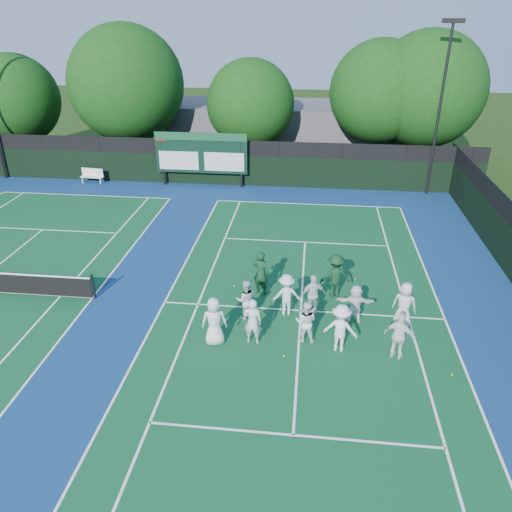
# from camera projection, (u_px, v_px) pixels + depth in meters

# --- Properties ---
(ground) EXTENTS (120.00, 120.00, 0.00)m
(ground) POSITION_uv_depth(u_px,v_px,m) (300.00, 325.00, 18.66)
(ground) COLOR #1C340E
(ground) RESTS_ON ground
(court_apron) EXTENTS (34.00, 32.00, 0.01)m
(court_apron) POSITION_uv_depth(u_px,v_px,m) (152.00, 302.00, 20.15)
(court_apron) COLOR navy
(court_apron) RESTS_ON ground
(near_court) EXTENTS (11.05, 23.85, 0.01)m
(near_court) POSITION_uv_depth(u_px,v_px,m) (301.00, 311.00, 19.54)
(near_court) COLOR #104F29
(near_court) RESTS_ON ground
(back_fence) EXTENTS (34.00, 0.08, 3.00)m
(back_fence) POSITION_uv_depth(u_px,v_px,m) (218.00, 165.00, 32.88)
(back_fence) COLOR black
(back_fence) RESTS_ON ground
(scoreboard) EXTENTS (6.00, 0.21, 3.55)m
(scoreboard) POSITION_uv_depth(u_px,v_px,m) (201.00, 153.00, 32.24)
(scoreboard) COLOR black
(scoreboard) RESTS_ON ground
(clubhouse) EXTENTS (18.00, 6.00, 4.00)m
(clubhouse) POSITION_uv_depth(u_px,v_px,m) (286.00, 130.00, 39.30)
(clubhouse) COLOR #58575C
(clubhouse) RESTS_ON ground
(light_pole_right) EXTENTS (1.20, 0.30, 10.12)m
(light_pole_right) POSITION_uv_depth(u_px,v_px,m) (442.00, 91.00, 29.04)
(light_pole_right) COLOR black
(light_pole_right) RESTS_ON ground
(bench) EXTENTS (1.60, 0.61, 0.99)m
(bench) POSITION_uv_depth(u_px,v_px,m) (92.00, 175.00, 33.55)
(bench) COLOR white
(bench) RESTS_ON ground
(tree_a) EXTENTS (6.40, 6.40, 7.89)m
(tree_a) POSITION_uv_depth(u_px,v_px,m) (18.00, 102.00, 36.19)
(tree_a) COLOR black
(tree_a) RESTS_ON ground
(tree_b) EXTENTS (7.98, 7.98, 9.87)m
(tree_b) POSITION_uv_depth(u_px,v_px,m) (129.00, 87.00, 34.82)
(tree_b) COLOR black
(tree_b) RESTS_ON ground
(tree_c) EXTENTS (6.05, 6.05, 7.72)m
(tree_c) POSITION_uv_depth(u_px,v_px,m) (253.00, 106.00, 34.44)
(tree_c) COLOR black
(tree_c) RESTS_ON ground
(tree_d) EXTENTS (6.73, 6.73, 9.00)m
(tree_d) POSITION_uv_depth(u_px,v_px,m) (382.00, 94.00, 33.15)
(tree_d) COLOR black
(tree_d) RESTS_ON ground
(tree_e) EXTENTS (7.52, 7.52, 9.58)m
(tree_e) POSITION_uv_depth(u_px,v_px,m) (429.00, 93.00, 32.77)
(tree_e) COLOR black
(tree_e) RESTS_ON ground
(tennis_ball_0) EXTENTS (0.07, 0.07, 0.07)m
(tennis_ball_0) POSITION_uv_depth(u_px,v_px,m) (284.00, 356.00, 16.96)
(tennis_ball_0) COLOR yellow
(tennis_ball_0) RESTS_ON ground
(tennis_ball_1) EXTENTS (0.07, 0.07, 0.07)m
(tennis_ball_1) POSITION_uv_depth(u_px,v_px,m) (338.00, 276.00, 21.99)
(tennis_ball_1) COLOR yellow
(tennis_ball_1) RESTS_ON ground
(tennis_ball_2) EXTENTS (0.07, 0.07, 0.07)m
(tennis_ball_2) POSITION_uv_depth(u_px,v_px,m) (452.00, 375.00, 16.10)
(tennis_ball_2) COLOR yellow
(tennis_ball_2) RESTS_ON ground
(tennis_ball_3) EXTENTS (0.07, 0.07, 0.07)m
(tennis_ball_3) POSITION_uv_depth(u_px,v_px,m) (234.00, 286.00, 21.22)
(tennis_ball_3) COLOR yellow
(tennis_ball_3) RESTS_ON ground
(tennis_ball_4) EXTENTS (0.07, 0.07, 0.07)m
(tennis_ball_4) POSITION_uv_depth(u_px,v_px,m) (355.00, 279.00, 21.78)
(tennis_ball_4) COLOR yellow
(tennis_ball_4) RESTS_ON ground
(tennis_ball_5) EXTENTS (0.07, 0.07, 0.07)m
(tennis_ball_5) POSITION_uv_depth(u_px,v_px,m) (398.00, 320.00, 18.91)
(tennis_ball_5) COLOR yellow
(tennis_ball_5) RESTS_ON ground
(player_front_0) EXTENTS (0.98, 0.74, 1.82)m
(player_front_0) POSITION_uv_depth(u_px,v_px,m) (214.00, 321.00, 17.29)
(player_front_0) COLOR white
(player_front_0) RESTS_ON ground
(player_front_1) EXTENTS (0.66, 0.44, 1.76)m
(player_front_1) POSITION_uv_depth(u_px,v_px,m) (253.00, 321.00, 17.33)
(player_front_1) COLOR silver
(player_front_1) RESTS_ON ground
(player_front_2) EXTENTS (0.82, 0.66, 1.57)m
(player_front_2) POSITION_uv_depth(u_px,v_px,m) (306.00, 322.00, 17.49)
(player_front_2) COLOR white
(player_front_2) RESTS_ON ground
(player_front_3) EXTENTS (1.26, 0.88, 1.78)m
(player_front_3) POSITION_uv_depth(u_px,v_px,m) (341.00, 328.00, 16.95)
(player_front_3) COLOR white
(player_front_3) RESTS_ON ground
(player_front_4) EXTENTS (1.10, 0.77, 1.73)m
(player_front_4) POSITION_uv_depth(u_px,v_px,m) (399.00, 336.00, 16.58)
(player_front_4) COLOR white
(player_front_4) RESTS_ON ground
(player_back_0) EXTENTS (0.89, 0.76, 1.61)m
(player_back_0) POSITION_uv_depth(u_px,v_px,m) (246.00, 300.00, 18.76)
(player_back_0) COLOR silver
(player_back_0) RESTS_ON ground
(player_back_1) EXTENTS (1.21, 0.85, 1.70)m
(player_back_1) POSITION_uv_depth(u_px,v_px,m) (287.00, 295.00, 18.99)
(player_back_1) COLOR silver
(player_back_1) RESTS_ON ground
(player_back_2) EXTENTS (1.06, 0.68, 1.67)m
(player_back_2) POSITION_uv_depth(u_px,v_px,m) (313.00, 295.00, 19.03)
(player_back_2) COLOR silver
(player_back_2) RESTS_ON ground
(player_back_3) EXTENTS (1.43, 0.46, 1.54)m
(player_back_3) POSITION_uv_depth(u_px,v_px,m) (355.00, 304.00, 18.58)
(player_back_3) COLOR white
(player_back_3) RESTS_ON ground
(player_back_4) EXTENTS (1.01, 0.81, 1.79)m
(player_back_4) POSITION_uv_depth(u_px,v_px,m) (404.00, 305.00, 18.28)
(player_back_4) COLOR silver
(player_back_4) RESTS_ON ground
(coach_left) EXTENTS (0.82, 0.68, 1.91)m
(coach_left) POSITION_uv_depth(u_px,v_px,m) (261.00, 273.00, 20.33)
(coach_left) COLOR #0F391F
(coach_left) RESTS_ON ground
(coach_right) EXTENTS (1.32, 0.90, 1.88)m
(coach_right) POSITION_uv_depth(u_px,v_px,m) (335.00, 276.00, 20.14)
(coach_right) COLOR #0F371C
(coach_right) RESTS_ON ground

